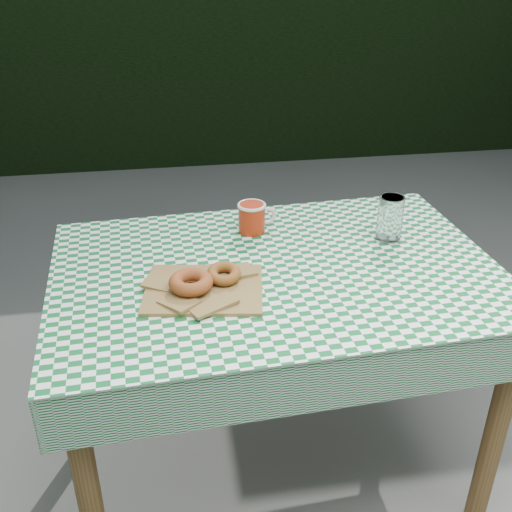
{
  "coord_description": "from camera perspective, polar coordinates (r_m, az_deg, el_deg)",
  "views": [
    {
      "loc": [
        -0.24,
        -1.5,
        1.6
      ],
      "look_at": [
        -0.01,
        -0.04,
        0.79
      ],
      "focal_mm": 42.39,
      "sensor_mm": 36.0,
      "label": 1
    }
  ],
  "objects": [
    {
      "name": "ground",
      "position": [
        2.2,
        0.02,
        -17.67
      ],
      "size": [
        60.0,
        60.0,
        0.0
      ],
      "primitive_type": "plane",
      "color": "#555650",
      "rests_on": "ground"
    },
    {
      "name": "hedge_north",
      "position": [
        4.76,
        -6.35,
        20.14
      ],
      "size": [
        7.0,
        0.7,
        1.8
      ],
      "primitive_type": "cube",
      "color": "black",
      "rests_on": "ground"
    },
    {
      "name": "table",
      "position": [
        1.91,
        1.76,
        -11.12
      ],
      "size": [
        1.26,
        0.88,
        0.75
      ],
      "primitive_type": "cube",
      "rotation": [
        0.0,
        0.0,
        0.06
      ],
      "color": "brown",
      "rests_on": "ground"
    },
    {
      "name": "tablecloth",
      "position": [
        1.69,
        1.95,
        -1.22
      ],
      "size": [
        1.28,
        0.9,
        0.01
      ],
      "primitive_type": "cube",
      "rotation": [
        0.0,
        0.0,
        0.06
      ],
      "color": "#0E5A26",
      "rests_on": "table"
    },
    {
      "name": "paper_bag",
      "position": [
        1.59,
        -4.94,
        -3.04
      ],
      "size": [
        0.34,
        0.29,
        0.02
      ],
      "primitive_type": "cube",
      "rotation": [
        0.0,
        0.0,
        -0.15
      ],
      "color": "olive",
      "rests_on": "tablecloth"
    },
    {
      "name": "bagel_front",
      "position": [
        1.56,
        -6.17,
        -2.47
      ],
      "size": [
        0.12,
        0.12,
        0.04
      ],
      "primitive_type": "torus",
      "rotation": [
        0.0,
        0.0,
        -0.04
      ],
      "color": "brown",
      "rests_on": "paper_bag"
    },
    {
      "name": "bagel_back",
      "position": [
        1.6,
        -3.05,
        -1.67
      ],
      "size": [
        0.09,
        0.09,
        0.03
      ],
      "primitive_type": "torus",
      "rotation": [
        0.0,
        0.0,
        0.0
      ],
      "color": "brown",
      "rests_on": "paper_bag"
    },
    {
      "name": "coffee_mug",
      "position": [
        1.87,
        -0.41,
        3.62
      ],
      "size": [
        0.19,
        0.19,
        0.09
      ],
      "primitive_type": null,
      "rotation": [
        0.0,
        0.0,
        0.17
      ],
      "color": "#A6230A",
      "rests_on": "tablecloth"
    },
    {
      "name": "drinking_glass",
      "position": [
        1.86,
        12.54,
        3.5
      ],
      "size": [
        0.1,
        0.1,
        0.14
      ],
      "primitive_type": "cylinder",
      "rotation": [
        0.0,
        0.0,
        0.34
      ],
      "color": "white",
      "rests_on": "tablecloth"
    }
  ]
}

